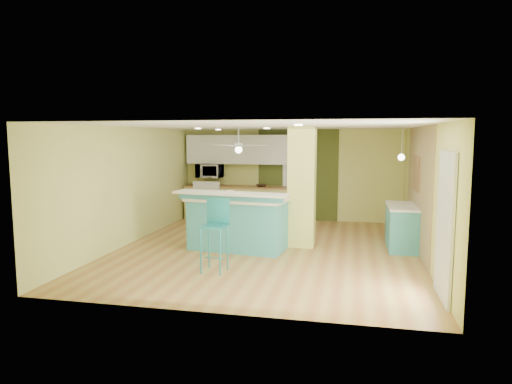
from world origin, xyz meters
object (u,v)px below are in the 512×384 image
at_px(peninsula, 238,222).
at_px(side_counter, 401,226).
at_px(canister, 230,194).
at_px(fruit_bowl, 261,186).
at_px(bar_stool, 216,223).

relative_size(peninsula, side_counter, 1.67).
bearing_deg(side_counter, canister, -165.96).
relative_size(fruit_bowl, canister, 1.78).
bearing_deg(peninsula, canister, -148.80).
bearing_deg(fruit_bowl, side_counter, -35.04).
distance_m(peninsula, canister, 0.60).
bearing_deg(side_counter, bar_stool, -144.25).
bearing_deg(bar_stool, fruit_bowl, 97.60).
distance_m(peninsula, side_counter, 3.39).
bearing_deg(fruit_bowl, peninsula, -87.14).
xyz_separation_m(bar_stool, canister, (-0.16, 1.50, 0.31)).
xyz_separation_m(side_counter, canister, (-3.44, -0.86, 0.69)).
relative_size(side_counter, fruit_bowl, 4.99).
height_order(side_counter, canister, canister).
height_order(bar_stool, fruit_bowl, bar_stool).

